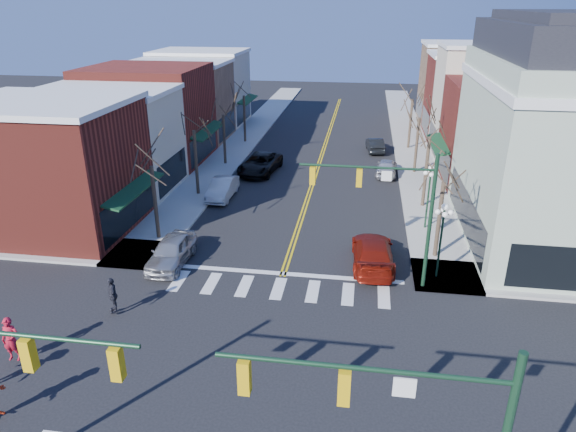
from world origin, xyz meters
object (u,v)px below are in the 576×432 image
at_px(lamppost_corner, 442,228).
at_px(car_left_far, 260,164).
at_px(car_left_near, 171,251).
at_px(pedestrian_red_a, 11,339).
at_px(car_right_far, 375,145).
at_px(pedestrian_dark_a, 113,295).
at_px(car_right_near, 373,253).
at_px(car_right_mid, 386,167).
at_px(lamppost_midblock, 429,187).
at_px(car_left_mid, 222,188).

height_order(lamppost_corner, car_left_far, lamppost_corner).
distance_m(car_left_near, pedestrian_red_a, 9.79).
height_order(lamppost_corner, pedestrian_red_a, lamppost_corner).
distance_m(car_right_far, pedestrian_dark_a, 33.15).
bearing_deg(pedestrian_red_a, lamppost_corner, 20.46).
distance_m(car_left_near, car_right_near, 11.30).
relative_size(car_left_near, car_right_mid, 1.10).
xyz_separation_m(car_left_near, pedestrian_red_a, (-3.34, -9.19, 0.34)).
distance_m(car_right_far, pedestrian_red_a, 37.72).
bearing_deg(car_left_near, car_left_far, 84.72).
relative_size(lamppost_midblock, car_right_far, 1.05).
xyz_separation_m(lamppost_corner, car_left_mid, (-14.60, 10.25, -2.23)).
bearing_deg(lamppost_corner, pedestrian_dark_a, -159.62).
xyz_separation_m(car_left_near, car_right_far, (11.46, 25.50, -0.11)).
distance_m(car_left_far, car_right_mid, 10.83).
xyz_separation_m(car_left_far, car_right_near, (9.60, -15.71, -0.01)).
height_order(lamppost_midblock, car_right_near, lamppost_midblock).
relative_size(lamppost_corner, car_right_mid, 1.03).
distance_m(lamppost_corner, car_right_far, 25.30).
distance_m(car_left_near, car_left_far, 17.29).
relative_size(lamppost_corner, car_left_mid, 0.97).
bearing_deg(car_left_far, lamppost_midblock, -31.05).
distance_m(car_right_near, pedestrian_dark_a, 13.86).
bearing_deg(pedestrian_dark_a, car_right_far, 128.95).
relative_size(lamppost_corner, pedestrian_dark_a, 2.40).
bearing_deg(pedestrian_red_a, car_right_far, 58.97).
distance_m(car_left_far, pedestrian_dark_a, 22.61).
distance_m(lamppost_corner, car_left_mid, 17.98).
relative_size(lamppost_midblock, car_left_mid, 0.97).
relative_size(car_right_mid, pedestrian_red_a, 2.15).
height_order(car_left_mid, pedestrian_red_a, pedestrian_red_a).
distance_m(car_left_near, car_right_mid, 21.97).
distance_m(car_left_near, car_left_mid, 10.75).
relative_size(lamppost_midblock, pedestrian_red_a, 2.22).
distance_m(car_left_mid, car_right_near, 14.53).
relative_size(car_left_far, car_right_far, 1.42).
relative_size(car_left_near, pedestrian_red_a, 2.36).
height_order(car_left_far, pedestrian_red_a, pedestrian_red_a).
bearing_deg(lamppost_corner, car_right_far, 97.15).
height_order(lamppost_corner, car_right_far, lamppost_corner).
bearing_deg(lamppost_corner, car_left_mid, 144.92).
bearing_deg(lamppost_midblock, car_left_near, -154.38).
height_order(car_left_far, car_right_mid, car_left_far).
distance_m(car_left_near, car_right_far, 27.96).
relative_size(car_right_near, pedestrian_dark_a, 3.06).
height_order(lamppost_midblock, car_left_far, lamppost_midblock).
height_order(car_left_near, pedestrian_red_a, pedestrian_red_a).
relative_size(car_left_mid, car_right_mid, 1.07).
xyz_separation_m(lamppost_midblock, car_left_mid, (-14.60, 3.75, -2.23)).
xyz_separation_m(car_right_near, pedestrian_dark_a, (-12.10, -6.76, 0.25)).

